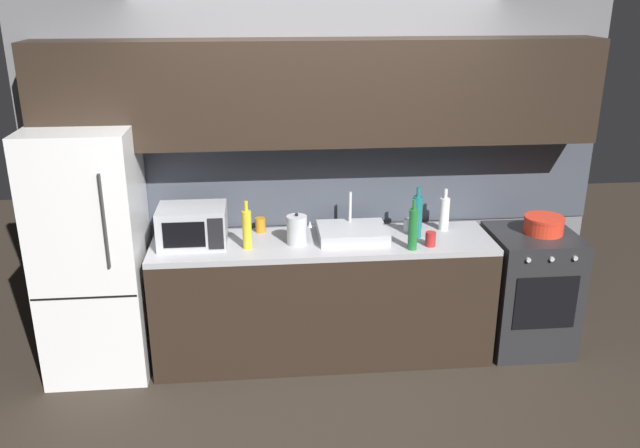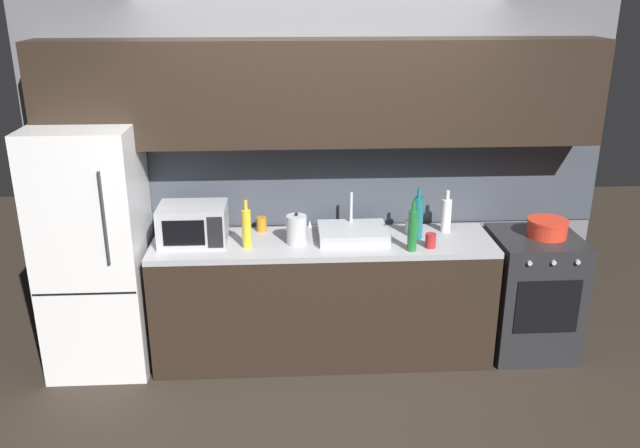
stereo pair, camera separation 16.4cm
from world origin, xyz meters
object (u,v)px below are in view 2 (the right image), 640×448
object	(u,v)px
mug_red	(431,241)
mug_clear	(410,226)
cooking_pot	(547,228)
wine_bottle_yellow	(247,228)
refrigerator	(95,250)
wine_bottle_green	(413,230)
mug_amber	(262,224)
kettle	(297,229)
wine_bottle_white	(446,215)
oven_range	(531,294)
wine_bottle_teal	(418,217)
microwave	(193,224)

from	to	relation	value
mug_red	mug_clear	distance (m)	0.32
mug_red	cooking_pot	distance (m)	0.89
wine_bottle_yellow	mug_red	bearing A→B (deg)	-3.53
refrigerator	wine_bottle_green	distance (m)	2.18
wine_bottle_yellow	mug_red	distance (m)	1.25
mug_amber	kettle	bearing A→B (deg)	-45.69
mug_amber	wine_bottle_white	bearing A→B (deg)	-3.53
kettle	wine_bottle_yellow	world-z (taller)	wine_bottle_yellow
mug_amber	cooking_pot	bearing A→B (deg)	-6.18
wine_bottle_white	mug_red	world-z (taller)	wine_bottle_white
oven_range	wine_bottle_teal	size ratio (longest dim) A/B	2.44
wine_bottle_white	wine_bottle_green	distance (m)	0.47
wine_bottle_white	wine_bottle_teal	bearing A→B (deg)	-151.67
wine_bottle_green	mug_clear	distance (m)	0.37
wine_bottle_yellow	wine_bottle_teal	distance (m)	1.19
refrigerator	wine_bottle_green	world-z (taller)	refrigerator
oven_range	kettle	distance (m)	1.80
kettle	wine_bottle_teal	xyz separation A→B (m)	(0.85, 0.05, 0.05)
wine_bottle_white	wine_bottle_teal	distance (m)	0.27
oven_range	refrigerator	bearing A→B (deg)	179.98
microwave	wine_bottle_green	size ratio (longest dim) A/B	1.31
mug_clear	wine_bottle_green	bearing A→B (deg)	-99.05
mug_red	cooking_pot	bearing A→B (deg)	10.87
kettle	wine_bottle_white	bearing A→B (deg)	9.11
oven_range	mug_red	xyz separation A→B (m)	(-0.81, -0.17, 0.50)
oven_range	mug_clear	xyz separation A→B (m)	(-0.89, 0.14, 0.49)
refrigerator	wine_bottle_yellow	xyz separation A→B (m)	(1.05, -0.09, 0.17)
oven_range	microwave	distance (m)	2.50
wine_bottle_yellow	cooking_pot	distance (m)	2.12
wine_bottle_teal	cooking_pot	size ratio (longest dim) A/B	1.30
mug_clear	microwave	bearing A→B (deg)	-175.49
refrigerator	kettle	distance (m)	1.40
mug_red	refrigerator	bearing A→B (deg)	175.83
wine_bottle_green	wine_bottle_white	bearing A→B (deg)	48.27
refrigerator	mug_amber	size ratio (longest dim) A/B	16.35
kettle	wine_bottle_white	distance (m)	1.09
wine_bottle_yellow	oven_range	bearing A→B (deg)	2.49
oven_range	wine_bottle_green	world-z (taller)	wine_bottle_green
refrigerator	wine_bottle_teal	size ratio (longest dim) A/B	4.70
mug_red	wine_bottle_yellow	bearing A→B (deg)	176.47
wine_bottle_white	wine_bottle_yellow	distance (m)	1.44
kettle	cooking_pot	distance (m)	1.78
kettle	mug_red	size ratio (longest dim) A/B	2.24
cooking_pot	wine_bottle_teal	bearing A→B (deg)	179.26
oven_range	mug_red	world-z (taller)	mug_red
wine_bottle_green	wine_bottle_yellow	bearing A→B (deg)	173.64
wine_bottle_teal	wine_bottle_green	xyz separation A→B (m)	(-0.08, -0.23, -0.01)
wine_bottle_teal	mug_clear	size ratio (longest dim) A/B	4.18
microwave	refrigerator	bearing A→B (deg)	-178.45
oven_range	wine_bottle_white	xyz separation A→B (m)	(-0.64, 0.14, 0.58)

